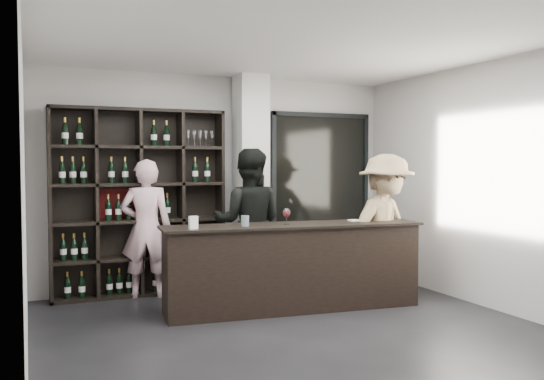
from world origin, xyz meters
name	(u,v)px	position (x,y,z in m)	size (l,w,h in m)	color
floor	(309,340)	(0.00, 0.00, -0.01)	(5.00, 5.50, 0.01)	black
wine_shelf	(140,202)	(-1.15, 2.57, 1.20)	(2.20, 0.35, 2.40)	black
structural_column	(251,182)	(0.35, 2.47, 1.45)	(0.40, 0.40, 2.90)	silver
glass_panel	(321,184)	(1.55, 2.69, 1.40)	(1.60, 0.08, 2.10)	black
tasting_counter	(293,267)	(0.35, 1.10, 0.50)	(3.05, 0.64, 1.00)	black
taster_pink	(146,229)	(-1.10, 2.40, 0.88)	(0.64, 0.42, 1.75)	beige
taster_black	(248,223)	(0.10, 1.92, 0.94)	(0.92, 0.72, 1.89)	black
customer	(386,228)	(1.59, 1.05, 0.91)	(1.17, 0.67, 1.82)	#9D845E
wine_glass	(287,215)	(0.24, 1.06, 1.11)	(0.09, 0.09, 0.21)	white
spit_cup	(245,221)	(-0.25, 1.09, 1.06)	(0.09, 0.09, 0.12)	#A8C0CA
napkin_stack	(354,220)	(1.16, 1.11, 1.01)	(0.11, 0.11, 0.02)	white
card_stand	(193,223)	(-0.86, 1.05, 1.07)	(0.09, 0.05, 0.14)	white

